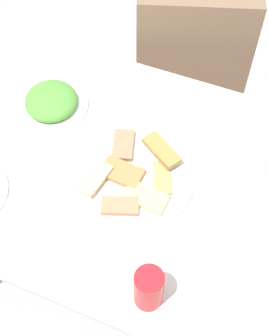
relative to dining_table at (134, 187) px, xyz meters
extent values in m
plane|color=#AEA2A1|center=(0.00, 0.00, -0.65)|extent=(6.00, 6.00, 0.00)
cube|color=silver|center=(0.00, 0.00, 0.07)|extent=(1.21, 0.79, 0.02)
cylinder|color=#44445B|center=(-0.55, 0.34, -0.30)|extent=(0.04, 0.04, 0.70)
cube|color=#7F6044|center=(-0.07, 0.75, -0.26)|extent=(0.53, 0.53, 0.06)
cube|color=#7F6044|center=(-0.01, 0.57, 0.00)|extent=(0.39, 0.18, 0.46)
cylinder|color=#957349|center=(0.04, 0.99, -0.47)|extent=(0.03, 0.03, 0.36)
cylinder|color=#957349|center=(-0.32, 0.87, -0.47)|extent=(0.03, 0.03, 0.36)
cylinder|color=#957349|center=(0.17, 0.63, -0.47)|extent=(0.03, 0.03, 0.36)
cylinder|color=#957349|center=(-0.19, 0.51, -0.47)|extent=(0.03, 0.03, 0.36)
cylinder|color=white|center=(0.01, -0.02, 0.09)|extent=(0.32, 0.32, 0.01)
cube|color=#C37942|center=(-0.02, -0.03, 0.10)|extent=(0.12, 0.07, 0.01)
cube|color=tan|center=(0.08, 0.00, 0.10)|extent=(0.08, 0.11, 0.01)
cube|color=#AE7752|center=(-0.06, 0.06, 0.10)|extent=(0.09, 0.11, 0.02)
cube|color=#AD813E|center=(0.05, 0.07, 0.12)|extent=(0.13, 0.10, 0.01)
cube|color=#EBC37F|center=(-0.08, -0.08, 0.11)|extent=(0.06, 0.11, 0.01)
cube|color=#E9DA79|center=(0.06, -0.07, 0.10)|extent=(0.12, 0.07, 0.01)
cube|color=#BE7A55|center=(0.01, -0.12, 0.10)|extent=(0.11, 0.08, 0.01)
cylinder|color=white|center=(-0.32, 0.12, 0.08)|extent=(0.22, 0.22, 0.01)
ellipsoid|color=#549636|center=(-0.32, 0.12, 0.11)|extent=(0.22, 0.22, 0.06)
cylinder|color=red|center=(0.16, -0.31, 0.14)|extent=(0.09, 0.09, 0.12)
cylinder|color=silver|center=(0.31, 0.15, 0.13)|extent=(0.08, 0.08, 0.11)
cube|color=white|center=(0.28, -0.06, 0.08)|extent=(0.14, 0.14, 0.00)
cube|color=silver|center=(0.28, -0.08, 0.09)|extent=(0.19, 0.06, 0.00)
cube|color=silver|center=(0.28, -0.04, 0.09)|extent=(0.17, 0.05, 0.00)
camera|label=1|loc=(0.27, -0.65, 1.12)|focal=49.49mm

